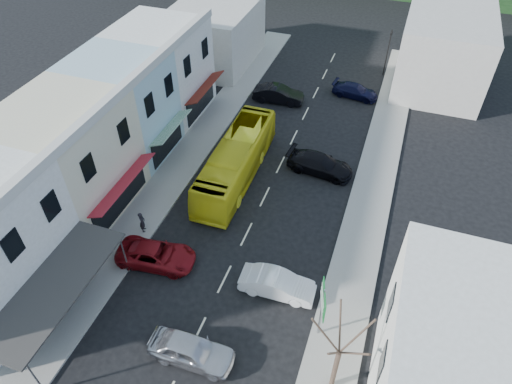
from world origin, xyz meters
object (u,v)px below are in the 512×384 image
(car_silver, at_px, (192,351))
(car_red, at_px, (156,255))
(car_white, at_px, (277,285))
(traffic_signal, at_px, (387,53))
(pedestrian_left, at_px, (142,222))
(street_tree, at_px, (339,353))
(bus, at_px, (236,161))
(direction_sign, at_px, (321,313))

(car_silver, distance_m, car_red, 7.20)
(car_white, relative_size, traffic_signal, 0.91)
(pedestrian_left, xyz_separation_m, street_tree, (14.48, -6.36, 2.47))
(car_silver, height_order, traffic_signal, traffic_signal)
(street_tree, bearing_deg, car_red, 160.78)
(car_white, bearing_deg, traffic_signal, -7.09)
(bus, height_order, car_red, bus)
(direction_sign, bearing_deg, traffic_signal, 75.07)
(direction_sign, bearing_deg, pedestrian_left, 148.34)
(direction_sign, xyz_separation_m, traffic_signal, (-0.60, 31.69, 0.34))
(car_silver, xyz_separation_m, car_white, (3.03, 5.59, 0.00))
(car_silver, bearing_deg, car_white, -29.67)
(bus, xyz_separation_m, pedestrian_left, (-3.93, -7.55, -0.55))
(car_white, height_order, pedestrian_left, pedestrian_left)
(car_silver, relative_size, car_red, 0.96)
(car_silver, xyz_separation_m, street_tree, (7.40, 0.93, 2.77))
(car_red, relative_size, street_tree, 0.66)
(car_white, relative_size, car_red, 0.96)
(bus, relative_size, direction_sign, 2.77)
(street_tree, xyz_separation_m, traffic_signal, (-1.95, 34.38, -1.04))
(car_silver, bearing_deg, car_red, 42.15)
(car_white, relative_size, street_tree, 0.63)
(pedestrian_left, xyz_separation_m, direction_sign, (13.13, -3.68, 1.09))
(car_white, relative_size, direction_sign, 1.05)
(bus, xyz_separation_m, car_red, (-1.79, -9.62, -0.85))
(pedestrian_left, bearing_deg, bus, -52.34)
(car_silver, xyz_separation_m, direction_sign, (6.05, 3.62, 1.39))
(car_red, height_order, street_tree, street_tree)
(bus, xyz_separation_m, car_white, (6.19, -9.26, -0.85))
(direction_sign, xyz_separation_m, street_tree, (1.35, -2.69, 1.38))
(car_red, height_order, traffic_signal, traffic_signal)
(direction_sign, bearing_deg, car_red, 155.62)
(car_white, height_order, street_tree, street_tree)
(car_red, xyz_separation_m, direction_sign, (10.99, -1.61, 1.39))
(street_tree, bearing_deg, pedestrian_left, 156.27)
(street_tree, bearing_deg, bus, 127.17)
(car_white, bearing_deg, pedestrian_left, 77.97)
(pedestrian_left, relative_size, direction_sign, 0.41)
(car_white, relative_size, pedestrian_left, 2.59)
(direction_sign, bearing_deg, car_white, 130.84)
(traffic_signal, bearing_deg, bus, 84.33)
(car_red, relative_size, pedestrian_left, 2.71)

